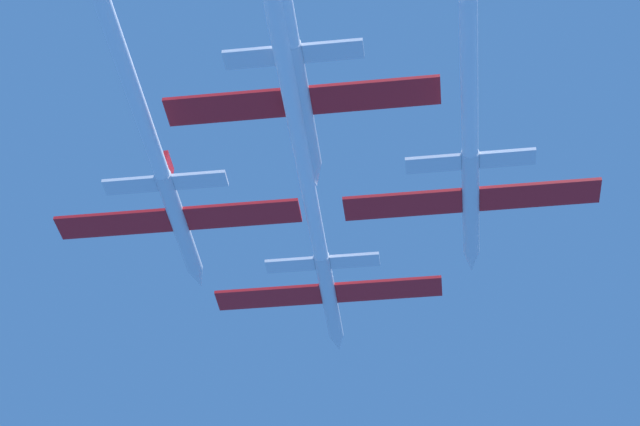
# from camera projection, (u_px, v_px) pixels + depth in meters

# --- Properties ---
(jet_lead) EXTENTS (18.27, 45.33, 3.03)m
(jet_lead) POSITION_uv_depth(u_px,v_px,m) (313.00, 212.00, 78.29)
(jet_lead) COLOR white
(jet_left_wing) EXTENTS (18.27, 50.30, 3.03)m
(jet_left_wing) POSITION_uv_depth(u_px,v_px,m) (136.00, 99.00, 69.54)
(jet_left_wing) COLOR white
(jet_right_wing) EXTENTS (18.27, 45.32, 3.03)m
(jet_right_wing) POSITION_uv_depth(u_px,v_px,m) (469.00, 96.00, 68.52)
(jet_right_wing) COLOR white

